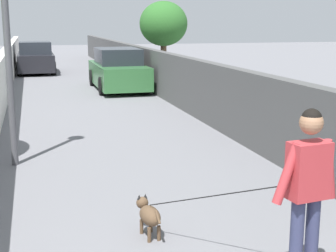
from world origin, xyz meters
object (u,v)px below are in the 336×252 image
object	(u,v)px
car_near	(118,70)
person_skateboarder	(308,181)
dog	(150,214)
car_far	(36,58)
tree_right_far	(163,24)

from	to	relation	value
car_near	person_skateboarder	bearing A→B (deg)	177.20
dog	car_far	distance (m)	20.17
person_skateboarder	car_far	bearing A→B (deg)	5.78
tree_right_far	dog	bearing A→B (deg)	164.43
car_far	tree_right_far	bearing A→B (deg)	-134.95
tree_right_far	car_far	size ratio (longest dim) A/B	0.84
person_skateboarder	car_far	distance (m)	21.74
dog	car_near	world-z (taller)	car_near
dog	car_near	distance (m)	13.14
car_far	person_skateboarder	bearing A→B (deg)	-174.22
car_near	tree_right_far	bearing A→B (deg)	-49.60
tree_right_far	dog	xyz separation A→B (m)	(-14.95, 4.17, -2.13)
person_skateboarder	dog	world-z (taller)	person_skateboarder
tree_right_far	car_far	xyz separation A→B (m)	(5.19, 5.20, -1.69)
person_skateboarder	car_near	size ratio (longest dim) A/B	0.38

